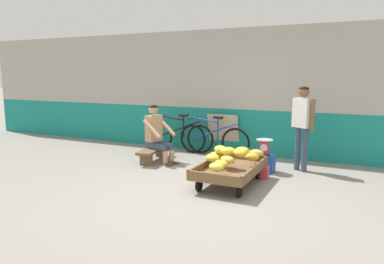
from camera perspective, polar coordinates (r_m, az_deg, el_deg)
The scene contains 13 objects.
ground_plane at distance 5.26m, azimuth 2.15°, elevation -10.18°, with size 80.00×80.00×0.00m, color gray.
back_wall at distance 7.85m, azimuth 11.10°, elevation 6.17°, with size 16.00×0.30×2.71m.
banana_cart at distance 5.75m, azimuth 6.10°, elevation -6.02°, with size 0.84×1.44×0.36m.
banana_pile at distance 5.72m, azimuth 6.00°, elevation -3.77°, with size 0.86×1.36×0.26m.
low_bench at distance 7.31m, azimuth -6.02°, elevation -3.06°, with size 0.45×1.13×0.27m.
vendor_seated at distance 7.18m, azimuth -5.59°, elevation -0.28°, with size 0.73×0.58×1.14m.
plastic_crate at distance 6.62m, azimuth 11.36°, elevation -4.92°, with size 0.36×0.28×0.30m.
weighing_scale at distance 6.56m, azimuth 11.44°, elevation -2.35°, with size 0.30×0.30×0.29m.
bicycle_near_left at distance 8.16m, azimuth -2.00°, elevation -0.63°, with size 1.66×0.48×0.86m.
bicycle_far_left at distance 7.76m, azimuth 3.41°, elevation -1.15°, with size 1.66×0.48×0.86m.
sign_board at distance 8.01m, azimuth 5.03°, elevation -0.25°, with size 0.70×0.26×0.87m.
customer_adult at distance 6.70m, azimuth 17.14°, elevation 2.00°, with size 0.43×0.34×1.53m.
shopping_bag at distance 6.18m, azimuth 11.22°, elevation -6.23°, with size 0.18×0.12×0.24m, color #D13D4C.
Camera 1 is at (1.96, -4.56, 1.74)m, focal length 33.60 mm.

